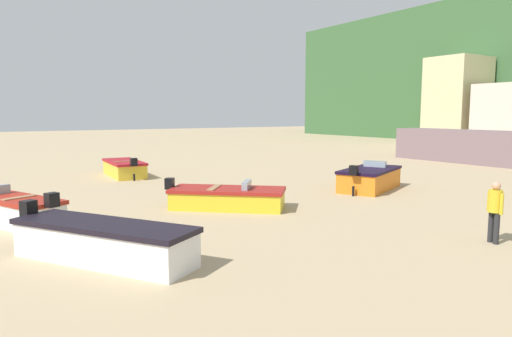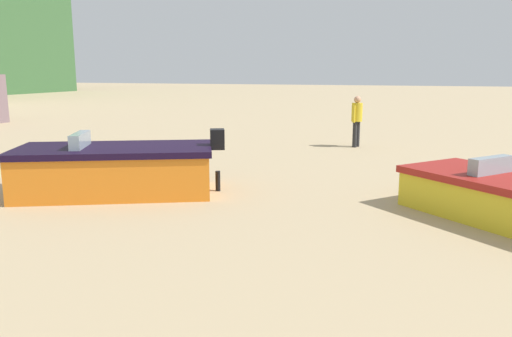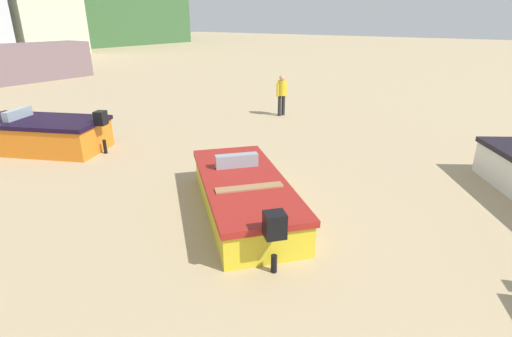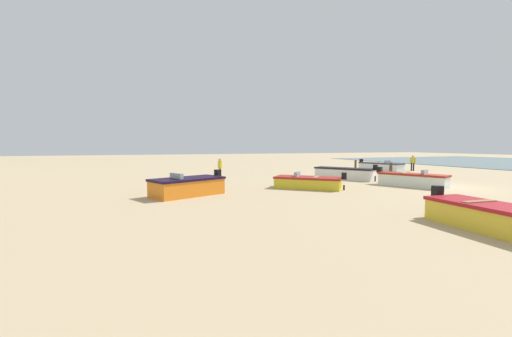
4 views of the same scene
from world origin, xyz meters
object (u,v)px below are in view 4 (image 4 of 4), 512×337
at_px(boat_white_2, 344,173).
at_px(mooring_post_near_water, 391,169).
at_px(mooring_post_mid_beach, 355,166).
at_px(beach_walker_distant, 413,162).
at_px(boat_white_0, 412,180).
at_px(boat_orange_4, 188,186).
at_px(boat_yellow_5, 308,182).
at_px(boat_yellow_1, 492,217).
at_px(boat_white_3, 381,166).
at_px(beach_walker_foreground, 220,167).

distance_m(boat_white_2, mooring_post_near_water, 5.53).
height_order(mooring_post_mid_beach, beach_walker_distant, beach_walker_distant).
height_order(boat_white_0, mooring_post_near_water, boat_white_0).
bearing_deg(boat_orange_4, boat_yellow_5, -113.24).
bearing_deg(beach_walker_distant, boat_white_0, -102.51).
distance_m(boat_yellow_1, mooring_post_near_water, 18.21).
height_order(boat_white_3, mooring_post_near_water, mooring_post_near_water).
xyz_separation_m(boat_white_0, boat_yellow_5, (1.54, 6.69, -0.06)).
relative_size(boat_white_0, boat_yellow_1, 1.02).
height_order(boat_white_2, boat_yellow_5, boat_white_2).
xyz_separation_m(mooring_post_near_water, beach_walker_foreground, (3.02, 14.40, 0.38)).
relative_size(boat_white_3, boat_orange_4, 1.17).
distance_m(mooring_post_mid_beach, beach_walker_distant, 6.79).
height_order(boat_yellow_5, mooring_post_near_water, mooring_post_near_water).
bearing_deg(boat_orange_4, mooring_post_mid_beach, -88.07).
height_order(boat_yellow_5, mooring_post_mid_beach, mooring_post_mid_beach).
xyz_separation_m(boat_white_2, beach_walker_distant, (4.41, -11.62, 0.49)).
relative_size(boat_yellow_5, beach_walker_distant, 2.52).
height_order(boat_white_3, beach_walker_distant, beach_walker_distant).
bearing_deg(boat_white_3, boat_white_0, 40.43).
bearing_deg(mooring_post_near_water, mooring_post_mid_beach, 8.52).
height_order(boat_white_0, boat_yellow_5, boat_white_0).
xyz_separation_m(mooring_post_mid_beach, beach_walker_distant, (-0.50, -6.76, 0.34)).
bearing_deg(boat_yellow_5, boat_yellow_1, -135.87).
bearing_deg(mooring_post_near_water, boat_yellow_5, 113.20).
xyz_separation_m(boat_white_0, beach_walker_distant, (9.63, -10.21, 0.51)).
relative_size(boat_white_3, beach_walker_foreground, 3.01).
distance_m(mooring_post_mid_beach, beach_walker_foreground, 13.84).
xyz_separation_m(boat_white_3, mooring_post_near_water, (-5.17, 3.52, 0.15)).
bearing_deg(beach_walker_distant, mooring_post_near_water, -116.31).
xyz_separation_m(mooring_post_mid_beach, beach_walker_foreground, (-0.97, 13.80, 0.34)).
bearing_deg(boat_white_2, boat_white_0, -107.28).
distance_m(boat_white_0, boat_white_3, 13.62).
relative_size(boat_yellow_1, mooring_post_mid_beach, 3.47).
height_order(boat_yellow_5, beach_walker_distant, beach_walker_distant).
relative_size(beach_walker_foreground, beach_walker_distant, 1.00).
xyz_separation_m(boat_yellow_1, boat_orange_4, (10.27, 7.85, 0.06)).
bearing_deg(boat_white_0, beach_walker_distant, -160.22).
distance_m(boat_white_0, boat_white_2, 5.41).
bearing_deg(boat_yellow_5, mooring_post_near_water, -25.48).
height_order(boat_white_2, boat_orange_4, boat_orange_4).
bearing_deg(mooring_post_near_water, boat_white_0, 146.61).
bearing_deg(mooring_post_mid_beach, boat_orange_4, 116.70).
bearing_deg(mooring_post_mid_beach, mooring_post_near_water, -171.48).
relative_size(boat_white_0, boat_yellow_5, 1.06).
distance_m(beach_walker_foreground, beach_walker_distant, 20.57).
xyz_separation_m(boat_yellow_1, boat_yellow_5, (10.47, 0.51, -0.05)).
relative_size(boat_white_3, mooring_post_mid_beach, 4.01).
relative_size(boat_yellow_1, boat_yellow_5, 1.04).
bearing_deg(mooring_post_mid_beach, boat_white_0, 161.20).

